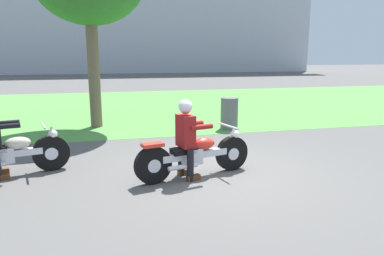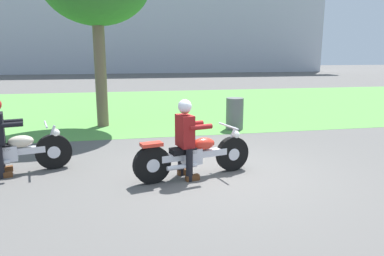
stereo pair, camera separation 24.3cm
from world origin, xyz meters
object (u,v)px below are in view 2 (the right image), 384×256
at_px(motorcycle_lead, 195,155).
at_px(motorcycle_follow, 11,153).
at_px(rider_lead, 186,133).
at_px(trash_can, 235,114).

distance_m(motorcycle_lead, motorcycle_follow, 3.35).
distance_m(rider_lead, motorcycle_follow, 3.23).
height_order(motorcycle_lead, trash_can, trash_can).
xyz_separation_m(rider_lead, motorcycle_follow, (-3.09, 0.85, -0.42)).
distance_m(motorcycle_follow, trash_can, 6.02).
bearing_deg(trash_can, motorcycle_lead, -117.71).
xyz_separation_m(rider_lead, trash_can, (2.15, 3.82, -0.36)).
bearing_deg(motorcycle_lead, motorcycle_follow, 152.20).
xyz_separation_m(motorcycle_lead, rider_lead, (-0.16, -0.04, 0.42)).
xyz_separation_m(motorcycle_lead, trash_can, (1.99, 3.78, 0.07)).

